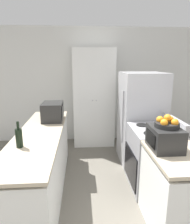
{
  "coord_description": "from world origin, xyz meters",
  "views": [
    {
      "loc": [
        -0.22,
        -1.33,
        1.84
      ],
      "look_at": [
        0.0,
        1.81,
        1.05
      ],
      "focal_mm": 32.0,
      "sensor_mm": 36.0,
      "label": 1
    }
  ],
  "objects_px": {
    "microwave": "(53,111)",
    "wine_bottle": "(19,138)",
    "refrigerator": "(141,119)",
    "pantry_cabinet": "(94,98)",
    "toaster_oven": "(165,138)",
    "stove": "(152,157)",
    "fruit_bowl": "(167,123)"
  },
  "relations": [
    {
      "from": "stove",
      "to": "toaster_oven",
      "type": "height_order",
      "value": "toaster_oven"
    },
    {
      "from": "pantry_cabinet",
      "to": "fruit_bowl",
      "type": "bearing_deg",
      "value": -74.74
    },
    {
      "from": "toaster_oven",
      "to": "wine_bottle",
      "type": "bearing_deg",
      "value": 174.36
    },
    {
      "from": "pantry_cabinet",
      "to": "microwave",
      "type": "height_order",
      "value": "pantry_cabinet"
    },
    {
      "from": "pantry_cabinet",
      "to": "refrigerator",
      "type": "bearing_deg",
      "value": -48.01
    },
    {
      "from": "pantry_cabinet",
      "to": "microwave",
      "type": "xyz_separation_m",
      "value": [
        -0.75,
        -1.14,
        -0.01
      ]
    },
    {
      "from": "microwave",
      "to": "wine_bottle",
      "type": "relative_size",
      "value": 1.5
    },
    {
      "from": "refrigerator",
      "to": "stove",
      "type": "bearing_deg",
      "value": -93.22
    },
    {
      "from": "toaster_oven",
      "to": "pantry_cabinet",
      "type": "bearing_deg",
      "value": 104.88
    },
    {
      "from": "refrigerator",
      "to": "pantry_cabinet",
      "type": "bearing_deg",
      "value": 131.99
    },
    {
      "from": "microwave",
      "to": "toaster_oven",
      "type": "distance_m",
      "value": 1.84
    },
    {
      "from": "pantry_cabinet",
      "to": "stove",
      "type": "height_order",
      "value": "pantry_cabinet"
    },
    {
      "from": "fruit_bowl",
      "to": "stove",
      "type": "bearing_deg",
      "value": 79.37
    },
    {
      "from": "stove",
      "to": "fruit_bowl",
      "type": "xyz_separation_m",
      "value": [
        -0.12,
        -0.65,
        0.74
      ]
    },
    {
      "from": "fruit_bowl",
      "to": "wine_bottle",
      "type": "bearing_deg",
      "value": 174.7
    },
    {
      "from": "pantry_cabinet",
      "to": "wine_bottle",
      "type": "bearing_deg",
      "value": -113.91
    },
    {
      "from": "pantry_cabinet",
      "to": "toaster_oven",
      "type": "distance_m",
      "value": 2.45
    },
    {
      "from": "stove",
      "to": "microwave",
      "type": "relative_size",
      "value": 2.37
    },
    {
      "from": "microwave",
      "to": "wine_bottle",
      "type": "height_order",
      "value": "wine_bottle"
    },
    {
      "from": "toaster_oven",
      "to": "microwave",
      "type": "bearing_deg",
      "value": 138.19
    },
    {
      "from": "refrigerator",
      "to": "toaster_oven",
      "type": "xyz_separation_m",
      "value": [
        -0.18,
        -1.47,
        0.2
      ]
    },
    {
      "from": "pantry_cabinet",
      "to": "refrigerator",
      "type": "height_order",
      "value": "pantry_cabinet"
    },
    {
      "from": "refrigerator",
      "to": "microwave",
      "type": "distance_m",
      "value": 1.59
    },
    {
      "from": "pantry_cabinet",
      "to": "fruit_bowl",
      "type": "height_order",
      "value": "pantry_cabinet"
    },
    {
      "from": "pantry_cabinet",
      "to": "stove",
      "type": "bearing_deg",
      "value": -65.87
    },
    {
      "from": "toaster_oven",
      "to": "fruit_bowl",
      "type": "height_order",
      "value": "fruit_bowl"
    },
    {
      "from": "wine_bottle",
      "to": "fruit_bowl",
      "type": "bearing_deg",
      "value": -5.3
    },
    {
      "from": "pantry_cabinet",
      "to": "microwave",
      "type": "distance_m",
      "value": 1.36
    },
    {
      "from": "refrigerator",
      "to": "wine_bottle",
      "type": "height_order",
      "value": "refrigerator"
    },
    {
      "from": "microwave",
      "to": "fruit_bowl",
      "type": "height_order",
      "value": "fruit_bowl"
    },
    {
      "from": "refrigerator",
      "to": "toaster_oven",
      "type": "relative_size",
      "value": 4.31
    },
    {
      "from": "pantry_cabinet",
      "to": "toaster_oven",
      "type": "bearing_deg",
      "value": -75.12
    }
  ]
}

